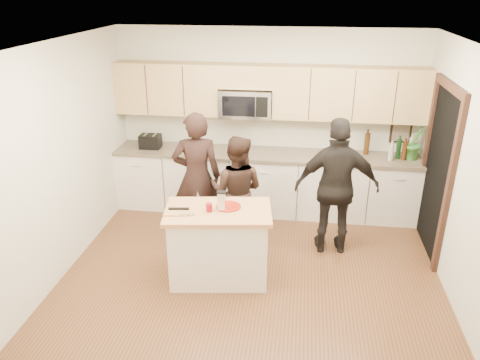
# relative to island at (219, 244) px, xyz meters

# --- Properties ---
(floor) EXTENTS (4.50, 4.50, 0.00)m
(floor) POSITION_rel_island_xyz_m (0.38, 0.18, -0.45)
(floor) COLOR brown
(floor) RESTS_ON ground
(room_shell) EXTENTS (4.52, 4.02, 2.71)m
(room_shell) POSITION_rel_island_xyz_m (0.38, 0.18, 1.28)
(room_shell) COLOR beige
(room_shell) RESTS_ON ground
(back_cabinetry) EXTENTS (4.50, 0.66, 0.94)m
(back_cabinetry) POSITION_rel_island_xyz_m (0.38, 1.87, 0.02)
(back_cabinetry) COLOR silver
(back_cabinetry) RESTS_ON ground
(upper_cabinetry) EXTENTS (4.50, 0.33, 0.75)m
(upper_cabinetry) POSITION_rel_island_xyz_m (0.41, 2.01, 1.39)
(upper_cabinetry) COLOR tan
(upper_cabinetry) RESTS_ON ground
(microwave) EXTENTS (0.76, 0.41, 0.40)m
(microwave) POSITION_rel_island_xyz_m (0.07, 1.98, 1.20)
(microwave) COLOR silver
(microwave) RESTS_ON ground
(doorway) EXTENTS (0.06, 1.25, 2.20)m
(doorway) POSITION_rel_island_xyz_m (2.61, 1.08, 0.70)
(doorway) COLOR black
(doorway) RESTS_ON ground
(framed_picture) EXTENTS (0.30, 0.03, 0.38)m
(framed_picture) POSITION_rel_island_xyz_m (2.33, 2.16, 0.83)
(framed_picture) COLOR black
(framed_picture) RESTS_ON ground
(dish_towel) EXTENTS (0.34, 0.60, 0.48)m
(dish_towel) POSITION_rel_island_xyz_m (-0.57, 1.68, 0.35)
(dish_towel) COLOR white
(dish_towel) RESTS_ON ground
(island) EXTENTS (1.28, 0.85, 0.90)m
(island) POSITION_rel_island_xyz_m (0.00, 0.00, 0.00)
(island) COLOR silver
(island) RESTS_ON ground
(red_plate) EXTENTS (0.28, 0.28, 0.02)m
(red_plate) POSITION_rel_island_xyz_m (0.11, 0.09, 0.45)
(red_plate) COLOR maroon
(red_plate) RESTS_ON island
(box_grater) EXTENTS (0.10, 0.07, 0.22)m
(box_grater) POSITION_rel_island_xyz_m (0.04, -0.01, 0.58)
(box_grater) COLOR silver
(box_grater) RESTS_ON red_plate
(drink_glass) EXTENTS (0.07, 0.07, 0.09)m
(drink_glass) POSITION_rel_island_xyz_m (-0.09, -0.04, 0.49)
(drink_glass) COLOR maroon
(drink_glass) RESTS_ON island
(cutting_board) EXTENTS (0.29, 0.21, 0.02)m
(cutting_board) POSITION_rel_island_xyz_m (-0.45, -0.14, 0.45)
(cutting_board) COLOR #AD7348
(cutting_board) RESTS_ON island
(tongs) EXTENTS (0.24, 0.06, 0.02)m
(tongs) POSITION_rel_island_xyz_m (-0.43, -0.08, 0.47)
(tongs) COLOR black
(tongs) RESTS_ON cutting_board
(knife) EXTENTS (0.18, 0.04, 0.01)m
(knife) POSITION_rel_island_xyz_m (-0.31, -0.19, 0.46)
(knife) COLOR silver
(knife) RESTS_ON cutting_board
(toaster) EXTENTS (0.31, 0.22, 0.21)m
(toaster) POSITION_rel_island_xyz_m (-1.38, 1.85, 0.59)
(toaster) COLOR black
(toaster) RESTS_ON back_cabinetry
(bottle_cluster) EXTENTS (0.69, 0.30, 0.37)m
(bottle_cluster) POSITION_rel_island_xyz_m (2.21, 1.92, 0.66)
(bottle_cluster) COLOR #371E0A
(bottle_cluster) RESTS_ON back_cabinetry
(orchid) EXTENTS (0.35, 0.34, 0.49)m
(orchid) POSITION_rel_island_xyz_m (2.48, 1.90, 0.73)
(orchid) COLOR #397F33
(orchid) RESTS_ON back_cabinetry
(woman_left) EXTENTS (0.71, 0.54, 1.77)m
(woman_left) POSITION_rel_island_xyz_m (-0.46, 0.95, 0.43)
(woman_left) COLOR black
(woman_left) RESTS_ON ground
(woman_center) EXTENTS (0.80, 0.66, 1.50)m
(woman_center) POSITION_rel_island_xyz_m (0.09, 0.87, 0.30)
(woman_center) COLOR black
(woman_center) RESTS_ON ground
(woman_right) EXTENTS (1.08, 0.50, 1.80)m
(woman_right) POSITION_rel_island_xyz_m (1.37, 0.83, 0.44)
(woman_right) COLOR black
(woman_right) RESTS_ON ground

